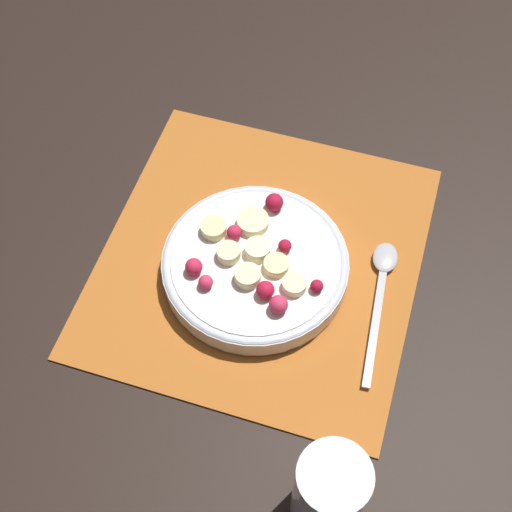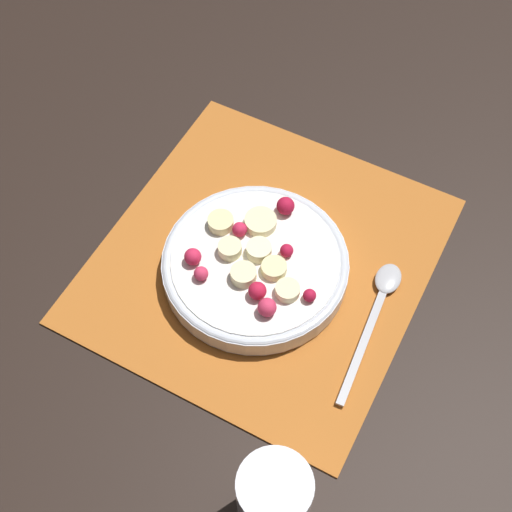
{
  "view_description": "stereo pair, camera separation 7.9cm",
  "coord_description": "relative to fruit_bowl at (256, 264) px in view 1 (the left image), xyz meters",
  "views": [
    {
      "loc": [
        0.43,
        0.13,
        0.71
      ],
      "look_at": [
        0.02,
        0.0,
        0.04
      ],
      "focal_mm": 50.0,
      "sensor_mm": 36.0,
      "label": 1
    },
    {
      "loc": [
        0.4,
        0.2,
        0.71
      ],
      "look_at": [
        0.02,
        0.0,
        0.04
      ],
      "focal_mm": 50.0,
      "sensor_mm": 36.0,
      "label": 2
    }
  ],
  "objects": [
    {
      "name": "placemat",
      "position": [
        -0.02,
        -0.0,
        -0.02
      ],
      "size": [
        0.39,
        0.36,
        0.01
      ],
      "color": "#B26023",
      "rests_on": "ground_plane"
    },
    {
      "name": "spoon",
      "position": [
        -0.03,
        0.14,
        -0.01
      ],
      "size": [
        0.19,
        0.03,
        0.01
      ],
      "rotation": [
        0.0,
        0.0,
        3.22
      ],
      "color": "#B2B2B7",
      "rests_on": "placemat"
    },
    {
      "name": "fruit_bowl",
      "position": [
        0.0,
        0.0,
        0.0
      ],
      "size": [
        0.21,
        0.21,
        0.05
      ],
      "color": "silver",
      "rests_on": "placemat"
    },
    {
      "name": "drinking_glass",
      "position": [
        0.23,
        0.14,
        0.04
      ],
      "size": [
        0.07,
        0.07,
        0.12
      ],
      "color": "white",
      "rests_on": "ground_plane"
    },
    {
      "name": "ground_plane",
      "position": [
        -0.02,
        -0.0,
        -0.02
      ],
      "size": [
        3.0,
        3.0,
        0.0
      ],
      "primitive_type": "plane",
      "color": "black"
    }
  ]
}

